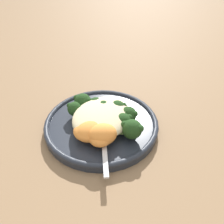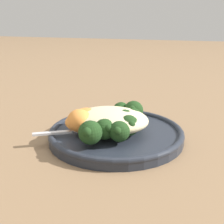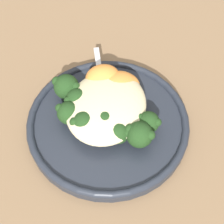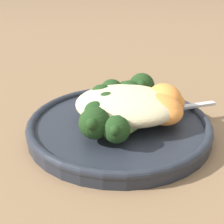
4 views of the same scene
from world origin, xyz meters
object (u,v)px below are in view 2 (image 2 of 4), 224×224
spoon (76,130)px  broccoli_stalk_5 (125,118)px  plate (116,134)px  broccoli_stalk_1 (104,128)px  broccoli_stalk_6 (128,113)px  broccoli_stalk_3 (126,125)px  broccoli_stalk_7 (116,113)px  sweet_potato_chunk_1 (86,118)px  broccoli_stalk_4 (121,120)px  broccoli_stalk_2 (116,130)px  sweet_potato_chunk_2 (80,121)px  sweet_potato_chunk_3 (87,118)px  quinoa_mound (110,120)px  sweet_potato_chunk_0 (82,122)px  broccoli_stalk_0 (92,131)px

spoon → broccoli_stalk_5: bearing=-170.4°
plate → broccoli_stalk_1: bearing=-102.6°
broccoli_stalk_6 → broccoli_stalk_3: bearing=-121.6°
broccoli_stalk_7 → spoon: broccoli_stalk_7 is taller
spoon → sweet_potato_chunk_1: bearing=-129.7°
broccoli_stalk_3 → broccoli_stalk_7: broccoli_stalk_3 is taller
broccoli_stalk_4 → broccoli_stalk_6: (0.00, 0.05, -0.00)m
broccoli_stalk_5 → sweet_potato_chunk_1: broccoli_stalk_5 is taller
broccoli_stalk_2 → sweet_potato_chunk_2: (-0.07, 0.01, 0.01)m
broccoli_stalk_2 → broccoli_stalk_5: bearing=140.9°
broccoli_stalk_1 → broccoli_stalk_3: broccoli_stalk_3 is taller
plate → sweet_potato_chunk_3: sweet_potato_chunk_3 is taller
quinoa_mound → sweet_potato_chunk_0: 0.05m
broccoli_stalk_7 → sweet_potato_chunk_0: 0.09m
broccoli_stalk_3 → sweet_potato_chunk_1: size_ratio=1.29×
plate → sweet_potato_chunk_2: 0.07m
broccoli_stalk_5 → spoon: size_ratio=0.99×
broccoli_stalk_5 → sweet_potato_chunk_2: sweet_potato_chunk_2 is taller
broccoli_stalk_4 → broccoli_stalk_1: bearing=-98.3°
broccoli_stalk_2 → broccoli_stalk_0: bearing=-96.8°
broccoli_stalk_6 → sweet_potato_chunk_2: size_ratio=1.69×
quinoa_mound → broccoli_stalk_4: bearing=27.4°
sweet_potato_chunk_2 → sweet_potato_chunk_3: bearing=77.8°
broccoli_stalk_2 → plate: bearing=156.6°
sweet_potato_chunk_0 → sweet_potato_chunk_1: (-0.00, 0.02, -0.00)m
broccoli_stalk_1 → broccoli_stalk_7: broccoli_stalk_1 is taller
broccoli_stalk_5 → broccoli_stalk_2: bearing=-105.9°
broccoli_stalk_0 → broccoli_stalk_4: broccoli_stalk_0 is taller
sweet_potato_chunk_1 → quinoa_mound: bearing=-5.3°
broccoli_stalk_0 → broccoli_stalk_3: broccoli_stalk_0 is taller
broccoli_stalk_2 → sweet_potato_chunk_0: broccoli_stalk_2 is taller
broccoli_stalk_7 → broccoli_stalk_1: bearing=-151.8°
broccoli_stalk_5 → broccoli_stalk_7: 0.04m
broccoli_stalk_1 → broccoli_stalk_4: broccoli_stalk_4 is taller
broccoli_stalk_7 → broccoli_stalk_0: bearing=-159.8°
quinoa_mound → broccoli_stalk_6: size_ratio=1.50×
plate → broccoli_stalk_2: broccoli_stalk_2 is taller
broccoli_stalk_2 → broccoli_stalk_3: broccoli_stalk_3 is taller
broccoli_stalk_4 → broccoli_stalk_6: size_ratio=0.89×
broccoli_stalk_7 → sweet_potato_chunk_3: 0.07m
sweet_potato_chunk_3 → sweet_potato_chunk_2: bearing=-102.2°
broccoli_stalk_6 → sweet_potato_chunk_1: size_ratio=1.42×
broccoli_stalk_0 → sweet_potato_chunk_3: broccoli_stalk_0 is taller
broccoli_stalk_2 → sweet_potato_chunk_3: (-0.06, 0.04, 0.00)m
broccoli_stalk_0 → broccoli_stalk_6: bearing=157.1°
broccoli_stalk_2 → broccoli_stalk_5: broccoli_stalk_2 is taller
sweet_potato_chunk_1 → plate: bearing=1.8°
broccoli_stalk_4 → sweet_potato_chunk_3: 0.06m
broccoli_stalk_4 → sweet_potato_chunk_2: sweet_potato_chunk_2 is taller
broccoli_stalk_3 → quinoa_mound: bearing=-173.7°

